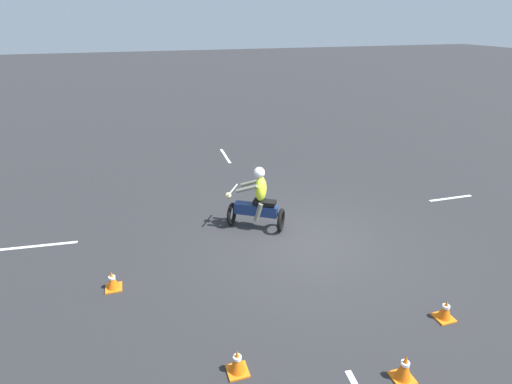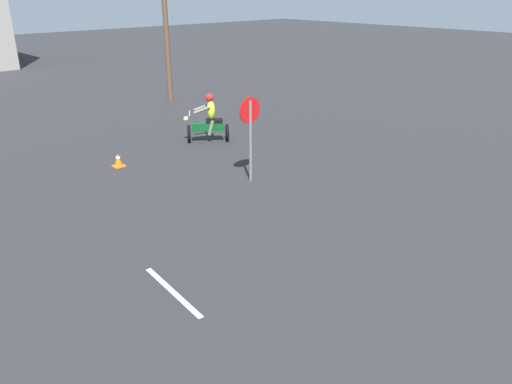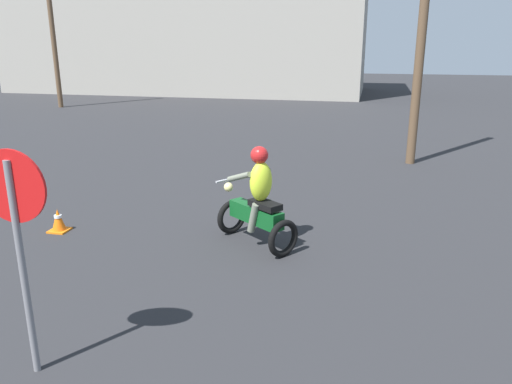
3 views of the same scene
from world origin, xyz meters
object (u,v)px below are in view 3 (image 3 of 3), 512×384
at_px(motorcycle_rider_background, 257,203).
at_px(traffic_cone_mid_center, 58,221).
at_px(utility_pole_near, 422,26).
at_px(utility_pole_far, 52,24).
at_px(stop_sign, 16,219).

xyz_separation_m(motorcycle_rider_background, traffic_cone_mid_center, (-3.55, -0.19, -0.53)).
distance_m(utility_pole_near, utility_pole_far, 18.69).
bearing_deg(utility_pole_near, motorcycle_rider_background, -113.30).
relative_size(motorcycle_rider_background, traffic_cone_mid_center, 4.06).
bearing_deg(motorcycle_rider_background, stop_sign, -165.01).
relative_size(utility_pole_near, utility_pole_far, 0.89).
bearing_deg(motorcycle_rider_background, traffic_cone_mid_center, 129.68).
relative_size(stop_sign, utility_pole_far, 0.29).
bearing_deg(traffic_cone_mid_center, utility_pole_near, 46.63).
relative_size(motorcycle_rider_background, utility_pole_near, 0.23).
xyz_separation_m(traffic_cone_mid_center, utility_pole_near, (6.37, 6.74, 3.39)).
bearing_deg(utility_pole_far, stop_sign, -57.04).
relative_size(traffic_cone_mid_center, utility_pole_far, 0.05).
bearing_deg(stop_sign, motorcycle_rider_background, 68.37).
distance_m(motorcycle_rider_background, utility_pole_far, 20.76).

